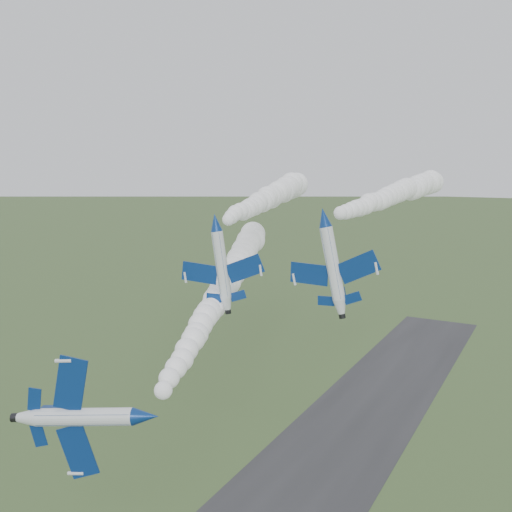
{
  "coord_description": "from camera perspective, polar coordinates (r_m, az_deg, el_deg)",
  "views": [
    {
      "loc": [
        35.96,
        -42.72,
        54.31
      ],
      "look_at": [
        1.84,
        19.85,
        42.93
      ],
      "focal_mm": 40.0,
      "sensor_mm": 36.0,
      "label": 1
    }
  ],
  "objects": [
    {
      "name": "jet_lead",
      "position": [
        52.34,
        -10.97,
        -15.53
      ],
      "size": [
        6.59,
        12.89,
        11.14
      ],
      "rotation": [
        0.0,
        1.52,
        0.4
      ],
      "color": "white"
    },
    {
      "name": "smoke_trail_jet_lead",
      "position": [
        90.15,
        -3.02,
        -2.65
      ],
      "size": [
        34.87,
        73.05,
        5.46
      ],
      "primitive_type": null,
      "rotation": [
        0.0,
        0.0,
        0.4
      ],
      "color": "white"
    },
    {
      "name": "jet_pair_left",
      "position": [
        76.41,
        -4.1,
        3.38
      ],
      "size": [
        11.56,
        13.6,
        3.55
      ],
      "rotation": [
        0.0,
        -0.13,
        0.27
      ],
      "color": "white"
    },
    {
      "name": "smoke_trail_jet_pair_left",
      "position": [
        113.6,
        1.47,
        5.96
      ],
      "size": [
        24.46,
        69.63,
        5.9
      ],
      "primitive_type": null,
      "rotation": [
        0.0,
        0.0,
        0.27
      ],
      "color": "white"
    },
    {
      "name": "jet_pair_right",
      "position": [
        69.71,
        6.78,
        3.87
      ],
      "size": [
        11.23,
        13.78,
        3.96
      ],
      "rotation": [
        0.0,
        -0.21,
        0.03
      ],
      "color": "white"
    },
    {
      "name": "smoke_trail_jet_pair_right",
      "position": [
        102.36,
        13.97,
        6.1
      ],
      "size": [
        6.61,
        61.43,
        4.7
      ],
      "primitive_type": null,
      "rotation": [
        0.0,
        0.0,
        0.03
      ],
      "color": "white"
    }
  ]
}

